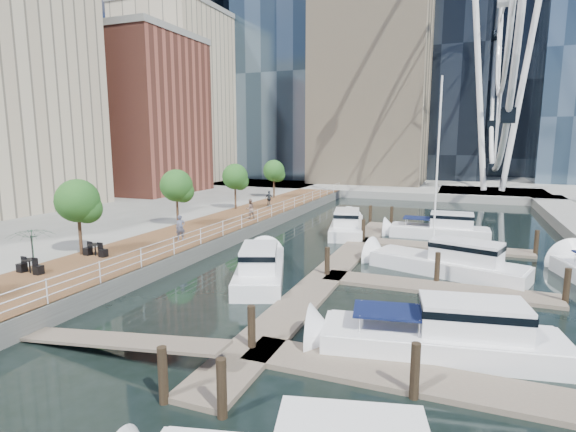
% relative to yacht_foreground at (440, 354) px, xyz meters
% --- Properties ---
extents(ground, '(520.00, 520.00, 0.00)m').
position_rel_yacht_foreground_xyz_m(ground, '(-9.61, -0.32, 0.00)').
color(ground, black).
rests_on(ground, ground).
extents(boardwalk, '(6.00, 60.00, 1.00)m').
position_rel_yacht_foreground_xyz_m(boardwalk, '(-18.61, 14.68, 0.50)').
color(boardwalk, brown).
rests_on(boardwalk, ground).
extents(seawall, '(0.25, 60.00, 1.00)m').
position_rel_yacht_foreground_xyz_m(seawall, '(-15.61, 14.68, 0.50)').
color(seawall, '#595954').
rests_on(seawall, ground).
extents(land_far, '(200.00, 114.00, 1.00)m').
position_rel_yacht_foreground_xyz_m(land_far, '(-9.61, 101.68, 0.50)').
color(land_far, gray).
rests_on(land_far, ground).
extents(pier, '(14.00, 12.00, 1.00)m').
position_rel_yacht_foreground_xyz_m(pier, '(4.39, 51.68, 0.50)').
color(pier, gray).
rests_on(pier, ground).
extents(railing, '(0.10, 60.00, 1.05)m').
position_rel_yacht_foreground_xyz_m(railing, '(-15.71, 14.68, 1.52)').
color(railing, white).
rests_on(railing, boardwalk).
extents(floating_docks, '(16.00, 34.00, 2.60)m').
position_rel_yacht_foreground_xyz_m(floating_docks, '(-1.65, 9.66, 0.49)').
color(floating_docks, '#6D6051').
rests_on(floating_docks, ground).
extents(midrise_condos, '(19.00, 67.00, 28.00)m').
position_rel_yacht_foreground_xyz_m(midrise_condos, '(-43.18, 26.50, 13.42)').
color(midrise_condos, '#BCAD8E').
rests_on(midrise_condos, ground).
extents(ferris_wheel, '(5.80, 45.60, 47.80)m').
position_rel_yacht_foreground_xyz_m(ferris_wheel, '(4.39, 51.68, 25.92)').
color(ferris_wheel, white).
rests_on(ferris_wheel, ground).
extents(street_trees, '(2.60, 42.60, 4.60)m').
position_rel_yacht_foreground_xyz_m(street_trees, '(-21.01, 13.68, 4.29)').
color(street_trees, '#3F2B1C').
rests_on(street_trees, ground).
extents(yacht_foreground, '(9.83, 4.13, 2.15)m').
position_rel_yacht_foreground_xyz_m(yacht_foreground, '(0.00, 0.00, 0.00)').
color(yacht_foreground, white).
rests_on(yacht_foreground, ground).
extents(pedestrian_near, '(0.76, 0.76, 1.77)m').
position_rel_yacht_foreground_xyz_m(pedestrian_near, '(-17.67, 9.23, 1.89)').
color(pedestrian_near, '#4C5166').
rests_on(pedestrian_near, boardwalk).
extents(pedestrian_mid, '(1.07, 1.09, 1.77)m').
position_rel_yacht_foreground_xyz_m(pedestrian_mid, '(-17.08, 18.98, 1.88)').
color(pedestrian_mid, '#876A5D').
rests_on(pedestrian_mid, boardwalk).
extents(pedestrian_far, '(0.97, 0.45, 1.62)m').
position_rel_yacht_foreground_xyz_m(pedestrian_far, '(-18.65, 26.83, 1.81)').
color(pedestrian_far, '#353C42').
rests_on(pedestrian_far, boardwalk).
extents(moored_yachts, '(24.69, 36.26, 11.50)m').
position_rel_yacht_foreground_xyz_m(moored_yachts, '(-0.79, 10.63, 0.00)').
color(moored_yachts, white).
rests_on(moored_yachts, ground).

